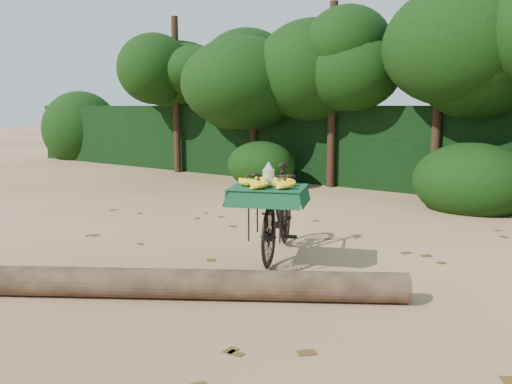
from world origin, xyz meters
The scene contains 7 objects.
ground centered at (0.00, 0.00, 0.00)m, with size 80.00×80.00×0.00m, color tan.
vendor_bicycle centered at (0.44, -0.07, 0.57)m, with size 1.36×1.96×1.11m.
fallen_log centered at (0.68, -1.74, 0.14)m, with size 0.28×0.28×3.91m, color brown.
hedge_backdrop centered at (0.00, 6.30, 0.90)m, with size 26.00×1.80×1.80m, color black.
tree_row centered at (-0.65, 5.50, 2.00)m, with size 14.50×2.00×4.00m, color black, non-canonical shape.
bush_clumps centered at (0.50, 4.30, 0.45)m, with size 8.80×1.70×0.90m, color black, non-canonical shape.
leaf_litter centered at (0.00, 0.65, 0.01)m, with size 7.00×7.30×0.01m, color #4D3714, non-canonical shape.
Camera 1 is at (4.03, -5.32, 1.79)m, focal length 38.00 mm.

